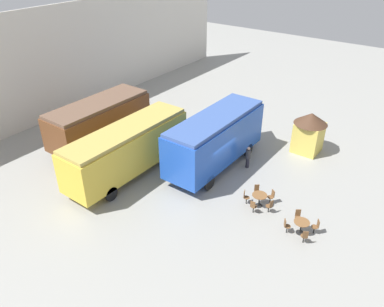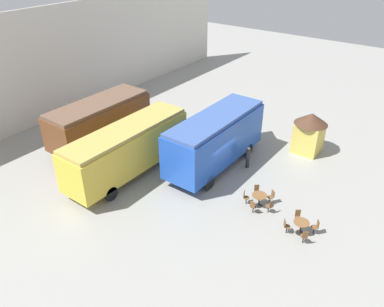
{
  "view_description": "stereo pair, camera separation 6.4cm",
  "coord_description": "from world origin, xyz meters",
  "px_view_note": "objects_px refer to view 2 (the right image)",
  "views": [
    {
      "loc": [
        -17.31,
        -11.23,
        13.75
      ],
      "look_at": [
        -0.82,
        1.0,
        1.6
      ],
      "focal_mm": 35.0,
      "sensor_mm": 36.0,
      "label": 1
    },
    {
      "loc": [
        -17.27,
        -11.28,
        13.75
      ],
      "look_at": [
        -0.82,
        1.0,
        1.6
      ],
      "focal_mm": 35.0,
      "sensor_mm": 36.0,
      "label": 2
    }
  ],
  "objects_px": {
    "cafe_table_mid": "(301,225)",
    "visitor_person": "(248,157)",
    "passenger_coach_vintage": "(128,147)",
    "ticket_kiosk": "(309,131)",
    "passenger_coach_wooden": "(100,120)",
    "cafe_chair_0": "(272,196)",
    "cafe_table_near": "(259,197)",
    "streamlined_locomotive": "(221,134)"
  },
  "relations": [
    {
      "from": "streamlined_locomotive",
      "to": "cafe_table_mid",
      "type": "relative_size",
      "value": 12.09
    },
    {
      "from": "passenger_coach_wooden",
      "to": "visitor_person",
      "type": "bearing_deg",
      "value": -69.28
    },
    {
      "from": "cafe_chair_0",
      "to": "streamlined_locomotive",
      "type": "bearing_deg",
      "value": -79.89
    },
    {
      "from": "streamlined_locomotive",
      "to": "visitor_person",
      "type": "relative_size",
      "value": 6.34
    },
    {
      "from": "cafe_table_mid",
      "to": "ticket_kiosk",
      "type": "distance_m",
      "value": 9.12
    },
    {
      "from": "cafe_table_mid",
      "to": "visitor_person",
      "type": "xyz_separation_m",
      "value": [
        4.0,
        5.44,
        0.26
      ]
    },
    {
      "from": "streamlined_locomotive",
      "to": "cafe_table_near",
      "type": "bearing_deg",
      "value": -122.16
    },
    {
      "from": "cafe_table_mid",
      "to": "cafe_chair_0",
      "type": "distance_m",
      "value": 2.79
    },
    {
      "from": "ticket_kiosk",
      "to": "cafe_table_near",
      "type": "bearing_deg",
      "value": -178.15
    },
    {
      "from": "visitor_person",
      "to": "ticket_kiosk",
      "type": "xyz_separation_m",
      "value": [
        4.51,
        -2.35,
        0.82
      ]
    },
    {
      "from": "passenger_coach_wooden",
      "to": "cafe_chair_0",
      "type": "relative_size",
      "value": 8.84
    },
    {
      "from": "streamlined_locomotive",
      "to": "passenger_coach_wooden",
      "type": "bearing_deg",
      "value": 112.5
    },
    {
      "from": "passenger_coach_vintage",
      "to": "ticket_kiosk",
      "type": "distance_m",
      "value": 12.77
    },
    {
      "from": "passenger_coach_vintage",
      "to": "cafe_chair_0",
      "type": "xyz_separation_m",
      "value": [
        2.7,
        -8.89,
        -1.46
      ]
    },
    {
      "from": "visitor_person",
      "to": "passenger_coach_vintage",
      "type": "bearing_deg",
      "value": 132.08
    },
    {
      "from": "passenger_coach_wooden",
      "to": "passenger_coach_vintage",
      "type": "distance_m",
      "value": 4.52
    },
    {
      "from": "streamlined_locomotive",
      "to": "cafe_chair_0",
      "type": "height_order",
      "value": "streamlined_locomotive"
    },
    {
      "from": "passenger_coach_vintage",
      "to": "cafe_chair_0",
      "type": "distance_m",
      "value": 9.41
    },
    {
      "from": "cafe_table_near",
      "to": "cafe_chair_0",
      "type": "distance_m",
      "value": 0.82
    },
    {
      "from": "streamlined_locomotive",
      "to": "cafe_chair_0",
      "type": "xyz_separation_m",
      "value": [
        -2.16,
        -4.95,
        -1.64
      ]
    },
    {
      "from": "passenger_coach_wooden",
      "to": "passenger_coach_vintage",
      "type": "relative_size",
      "value": 0.85
    },
    {
      "from": "cafe_table_near",
      "to": "ticket_kiosk",
      "type": "height_order",
      "value": "ticket_kiosk"
    },
    {
      "from": "passenger_coach_vintage",
      "to": "cafe_chair_0",
      "type": "bearing_deg",
      "value": -73.12
    },
    {
      "from": "passenger_coach_vintage",
      "to": "passenger_coach_wooden",
      "type": "bearing_deg",
      "value": 71.26
    },
    {
      "from": "ticket_kiosk",
      "to": "streamlined_locomotive",
      "type": "bearing_deg",
      "value": 139.26
    },
    {
      "from": "passenger_coach_vintage",
      "to": "ticket_kiosk",
      "type": "height_order",
      "value": "passenger_coach_vintage"
    },
    {
      "from": "passenger_coach_vintage",
      "to": "cafe_table_mid",
      "type": "bearing_deg",
      "value": -83.54
    },
    {
      "from": "passenger_coach_vintage",
      "to": "ticket_kiosk",
      "type": "bearing_deg",
      "value": -39.93
    },
    {
      "from": "passenger_coach_vintage",
      "to": "visitor_person",
      "type": "height_order",
      "value": "passenger_coach_vintage"
    },
    {
      "from": "cafe_chair_0",
      "to": "ticket_kiosk",
      "type": "relative_size",
      "value": 0.29
    },
    {
      "from": "passenger_coach_wooden",
      "to": "cafe_chair_0",
      "type": "distance_m",
      "value": 13.33
    },
    {
      "from": "cafe_table_near",
      "to": "passenger_coach_wooden",
      "type": "bearing_deg",
      "value": 92.59
    },
    {
      "from": "cafe_table_mid",
      "to": "ticket_kiosk",
      "type": "xyz_separation_m",
      "value": [
        8.51,
        3.1,
        1.09
      ]
    },
    {
      "from": "streamlined_locomotive",
      "to": "cafe_table_mid",
      "type": "distance_m",
      "value": 8.32
    },
    {
      "from": "passenger_coach_wooden",
      "to": "cafe_table_mid",
      "type": "xyz_separation_m",
      "value": [
        -0.17,
        -15.57,
        -1.58
      ]
    },
    {
      "from": "ticket_kiosk",
      "to": "passenger_coach_vintage",
      "type": "bearing_deg",
      "value": 140.07
    },
    {
      "from": "visitor_person",
      "to": "cafe_chair_0",
      "type": "bearing_deg",
      "value": -130.28
    },
    {
      "from": "passenger_coach_wooden",
      "to": "cafe_chair_0",
      "type": "bearing_deg",
      "value": -84.59
    },
    {
      "from": "passenger_coach_vintage",
      "to": "streamlined_locomotive",
      "type": "distance_m",
      "value": 6.26
    },
    {
      "from": "passenger_coach_wooden",
      "to": "streamlined_locomotive",
      "type": "bearing_deg",
      "value": -67.5
    },
    {
      "from": "passenger_coach_vintage",
      "to": "cafe_table_near",
      "type": "relative_size",
      "value": 10.37
    },
    {
      "from": "visitor_person",
      "to": "passenger_coach_wooden",
      "type": "bearing_deg",
      "value": 110.72
    }
  ]
}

